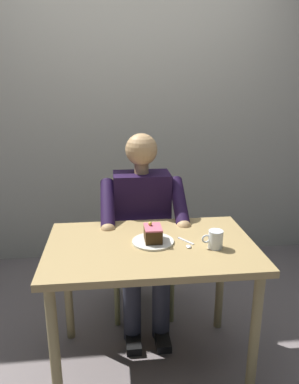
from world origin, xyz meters
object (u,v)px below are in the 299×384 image
object	(u,v)px
chair	(141,238)
dessert_spoon	(187,244)
seated_person	(143,228)
cake_slice	(153,234)
dining_table	(151,261)
coffee_cup	(215,239)

from	to	relation	value
chair	dessert_spoon	bearing A→B (deg)	105.82
seated_person	chair	bearing A→B (deg)	-90.00
cake_slice	chair	bearing A→B (deg)	-88.79
chair	cake_slice	world-z (taller)	chair
dining_table	cake_slice	xyz separation A→B (m)	(-0.01, -0.02, 0.15)
dining_table	seated_person	world-z (taller)	seated_person
dessert_spoon	chair	bearing A→B (deg)	-74.18
cake_slice	dessert_spoon	size ratio (longest dim) A/B	0.88
dining_table	dessert_spoon	world-z (taller)	dessert_spoon
dining_table	seated_person	bearing A→B (deg)	-90.00
chair	coffee_cup	world-z (taller)	chair
cake_slice	coffee_cup	xyz separation A→B (m)	(-0.30, 0.10, -0.00)
seated_person	coffee_cup	xyz separation A→B (m)	(-0.32, 0.53, 0.15)
coffee_cup	dessert_spoon	bearing A→B (deg)	-21.63
chair	dessert_spoon	size ratio (longest dim) A/B	6.62
cake_slice	dining_table	bearing A→B (deg)	55.59
dining_table	chair	world-z (taller)	chair
dining_table	dessert_spoon	xyz separation A→B (m)	(-0.19, 0.03, 0.10)
seated_person	coffee_cup	distance (m)	0.64
chair	cake_slice	size ratio (longest dim) A/B	7.55
seated_person	cake_slice	size ratio (longest dim) A/B	10.39
chair	coffee_cup	distance (m)	0.83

